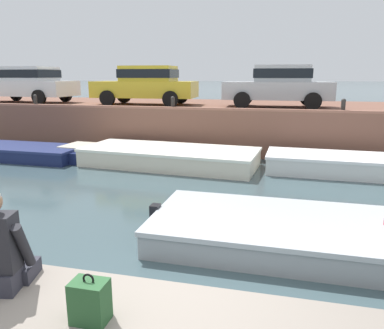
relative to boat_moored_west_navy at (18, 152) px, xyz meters
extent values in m
plane|color=#3D5156|center=(7.91, -3.02, -0.22)|extent=(400.00, 400.00, 0.00)
cube|color=brown|center=(7.91, 4.84, 0.59)|extent=(60.00, 6.00, 1.63)
cube|color=#925F4C|center=(7.91, 1.96, 1.45)|extent=(60.00, 0.24, 0.08)
cube|color=navy|center=(-0.24, 0.00, -0.04)|extent=(5.01, 1.71, 0.37)
cube|color=navy|center=(2.74, -0.05, -0.04)|extent=(1.01, 0.91, 0.37)
cube|color=navy|center=(-0.24, 0.00, 0.19)|extent=(5.07, 1.77, 0.08)
cube|color=brown|center=(-0.62, 0.01, 0.09)|extent=(0.27, 1.46, 0.06)
cube|color=silver|center=(5.41, 0.21, 0.02)|extent=(5.60, 2.55, 0.49)
cube|color=silver|center=(2.15, 0.47, 0.02)|extent=(1.18, 1.25, 0.49)
cube|color=white|center=(5.41, 0.21, 0.30)|extent=(5.66, 2.61, 0.08)
cube|color=brown|center=(5.82, 0.18, 0.20)|extent=(0.39, 1.93, 0.06)
cube|color=white|center=(10.70, 0.41, 0.01)|extent=(4.53, 1.79, 0.47)
cube|color=white|center=(10.70, 0.41, 0.29)|extent=(4.60, 1.85, 0.08)
cube|color=brown|center=(10.37, 0.42, 0.19)|extent=(0.29, 1.49, 0.06)
cube|color=#93999E|center=(9.72, -4.86, -0.03)|extent=(5.89, 2.24, 0.39)
cube|color=#B1B7BD|center=(9.72, -4.86, 0.20)|extent=(5.95, 2.30, 0.08)
cube|color=brown|center=(9.28, -4.85, 0.10)|extent=(0.26, 1.96, 0.06)
cube|color=black|center=(6.69, -4.82, 0.07)|extent=(0.16, 0.20, 0.45)
cube|color=white|center=(-2.27, 3.72, 2.03)|extent=(4.46, 1.98, 0.64)
cube|color=white|center=(-2.10, 3.71, 2.65)|extent=(2.26, 1.66, 0.60)
cube|color=black|center=(-2.10, 3.71, 2.65)|extent=(2.35, 1.70, 0.33)
cylinder|color=black|center=(-3.58, 4.69, 1.71)|extent=(0.61, 0.21, 0.60)
cylinder|color=black|center=(-0.96, 2.75, 1.71)|extent=(0.61, 0.21, 0.60)
cylinder|color=black|center=(-0.87, 4.56, 1.71)|extent=(0.61, 0.21, 0.60)
cube|color=yellow|center=(3.33, 3.72, 2.03)|extent=(4.19, 1.93, 0.64)
cube|color=yellow|center=(3.49, 3.73, 2.65)|extent=(2.12, 1.62, 0.60)
cube|color=black|center=(3.49, 3.73, 2.65)|extent=(2.21, 1.66, 0.33)
cylinder|color=black|center=(2.09, 2.78, 1.71)|extent=(0.61, 0.21, 0.60)
cylinder|color=black|center=(2.01, 4.55, 1.71)|extent=(0.61, 0.21, 0.60)
cylinder|color=black|center=(4.64, 2.89, 1.71)|extent=(0.61, 0.21, 0.60)
cylinder|color=black|center=(4.56, 4.67, 1.71)|extent=(0.61, 0.21, 0.60)
cube|color=#B7BABC|center=(8.56, 3.72, 2.03)|extent=(4.01, 1.92, 0.64)
cube|color=#B7BABC|center=(8.72, 3.73, 2.65)|extent=(2.03, 1.63, 0.60)
cube|color=black|center=(8.72, 3.73, 2.65)|extent=(2.11, 1.67, 0.33)
cylinder|color=black|center=(7.37, 2.77, 1.71)|extent=(0.61, 0.20, 0.60)
cylinder|color=black|center=(7.30, 4.58, 1.71)|extent=(0.61, 0.20, 0.60)
cylinder|color=black|center=(9.81, 2.86, 1.71)|extent=(0.61, 0.20, 0.60)
cylinder|color=black|center=(9.75, 4.67, 1.71)|extent=(0.61, 0.20, 0.60)
cylinder|color=#2D2B28|center=(-0.65, 2.09, 1.58)|extent=(0.14, 0.14, 0.35)
sphere|color=#2D2B28|center=(-0.65, 2.09, 1.78)|extent=(0.15, 0.15, 0.15)
cylinder|color=#2D2B28|center=(4.98, 2.09, 1.58)|extent=(0.14, 0.14, 0.35)
sphere|color=#2D2B28|center=(4.98, 2.09, 1.78)|extent=(0.15, 0.15, 0.15)
cylinder|color=#2D2B28|center=(10.71, 2.09, 1.58)|extent=(0.14, 0.14, 0.35)
sphere|color=#2D2B28|center=(10.71, 2.09, 1.78)|extent=(0.15, 0.15, 0.15)
cube|color=#282833|center=(6.48, -8.38, 0.80)|extent=(0.40, 0.35, 0.20)
cube|color=#282833|center=(6.43, -8.16, 0.77)|extent=(0.50, 0.41, 0.14)
cylinder|color=black|center=(6.68, -8.28, 1.11)|extent=(0.15, 0.30, 0.47)
cube|color=#234C28|center=(7.48, -8.58, 0.87)|extent=(0.28, 0.20, 0.34)
cube|color=#234C28|center=(7.48, -8.47, 0.82)|extent=(0.22, 0.06, 0.18)
torus|color=black|center=(7.48, -8.58, 1.06)|extent=(0.10, 0.02, 0.10)
camera|label=1|loc=(8.85, -10.88, 2.57)|focal=35.00mm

